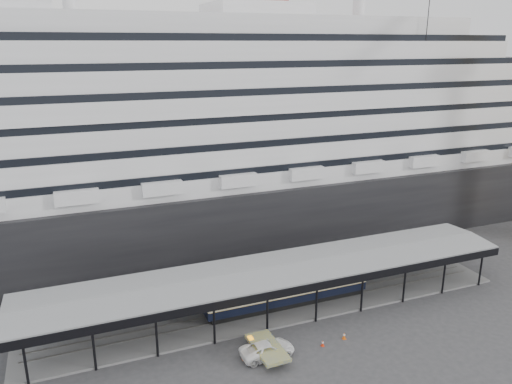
{
  "coord_description": "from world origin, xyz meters",
  "views": [
    {
      "loc": [
        -20.94,
        -41.56,
        29.31
      ],
      "look_at": [
        -1.36,
        8.0,
        13.29
      ],
      "focal_mm": 35.0,
      "sensor_mm": 36.0,
      "label": 1
    }
  ],
  "objects": [
    {
      "name": "traffic_cone_right",
      "position": [
        4.0,
        -3.18,
        0.37
      ],
      "size": [
        0.4,
        0.4,
        0.74
      ],
      "rotation": [
        0.0,
        0.0,
        -0.06
      ],
      "color": "#E3590C",
      "rests_on": "ground"
    },
    {
      "name": "platform_canopy",
      "position": [
        0.0,
        5.0,
        2.36
      ],
      "size": [
        56.0,
        9.18,
        5.3
      ],
      "color": "slate",
      "rests_on": "ground"
    },
    {
      "name": "ground",
      "position": [
        0.0,
        0.0,
        0.0
      ],
      "size": [
        200.0,
        200.0,
        0.0
      ],
      "primitive_type": "plane",
      "color": "#343436",
      "rests_on": "ground"
    },
    {
      "name": "port_truck",
      "position": [
        -4.52,
        -2.99,
        0.75
      ],
      "size": [
        5.46,
        2.64,
        1.5
      ],
      "primitive_type": "imported",
      "rotation": [
        0.0,
        0.0,
        1.6
      ],
      "color": "white",
      "rests_on": "ground"
    },
    {
      "name": "pullman_carriage",
      "position": [
        1.3,
        5.0,
        2.37
      ],
      "size": [
        19.66,
        2.76,
        19.29
      ],
      "rotation": [
        0.0,
        0.0,
        0.01
      ],
      "color": "black",
      "rests_on": "ground"
    },
    {
      "name": "traffic_cone_left",
      "position": [
        -6.82,
        -2.71,
        0.38
      ],
      "size": [
        0.43,
        0.43,
        0.77
      ],
      "rotation": [
        0.0,
        0.0,
        -0.08
      ],
      "color": "#D6540B",
      "rests_on": "ground"
    },
    {
      "name": "traffic_cone_mid",
      "position": [
        1.32,
        -3.48,
        0.32
      ],
      "size": [
        0.35,
        0.35,
        0.65
      ],
      "rotation": [
        0.0,
        0.0,
        0.03
      ],
      "color": "red",
      "rests_on": "ground"
    },
    {
      "name": "cruise_ship",
      "position": [
        0.05,
        32.0,
        18.35
      ],
      "size": [
        130.0,
        30.0,
        43.9
      ],
      "color": "black",
      "rests_on": "ground"
    }
  ]
}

